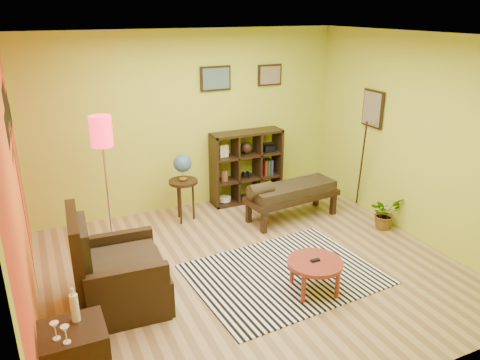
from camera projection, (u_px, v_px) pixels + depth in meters
name	position (u px, v px, depth m)	size (l,w,h in m)	color
ground	(251.00, 268.00, 5.88)	(5.00, 5.00, 0.00)	tan
room_shell	(244.00, 130.00, 5.23)	(5.04, 4.54, 2.82)	#B8CA39
zebra_rug	(284.00, 274.00, 5.74)	(2.21, 1.68, 0.01)	white
coffee_table	(315.00, 265.00, 5.31)	(0.63, 0.63, 0.41)	maroon
armchair	(115.00, 278.00, 5.04)	(1.00, 1.01, 1.15)	black
side_cabinet	(76.00, 359.00, 3.92)	(0.53, 0.48, 0.94)	black
floor_lamp	(102.00, 144.00, 5.71)	(0.28, 0.28, 1.87)	silver
globe_table	(183.00, 171.00, 6.94)	(0.43, 0.43, 1.06)	black
cube_shelf	(247.00, 167.00, 7.76)	(1.20, 0.35, 1.20)	black
bench	(290.00, 192.00, 7.12)	(1.53, 0.67, 0.68)	black
potted_plant	(384.00, 216.00, 6.90)	(0.44, 0.48, 0.38)	#26661E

